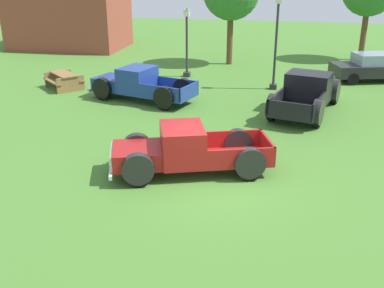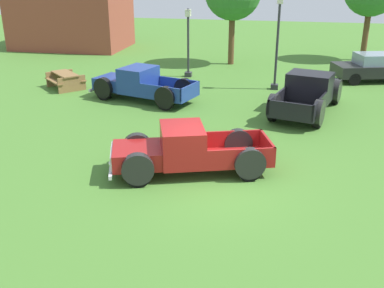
{
  "view_description": "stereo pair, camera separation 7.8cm",
  "coord_description": "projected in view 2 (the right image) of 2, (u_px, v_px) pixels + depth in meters",
  "views": [
    {
      "loc": [
        1.62,
        -11.67,
        5.89
      ],
      "look_at": [
        -0.8,
        0.66,
        0.9
      ],
      "focal_mm": 42.83,
      "sensor_mm": 36.0,
      "label": 1
    },
    {
      "loc": [
        1.69,
        -11.65,
        5.89
      ],
      "look_at": [
        -0.8,
        0.66,
        0.9
      ],
      "focal_mm": 42.83,
      "sensor_mm": 36.0,
      "label": 2
    }
  ],
  "objects": [
    {
      "name": "picnic_table",
      "position": [
        65.0,
        79.0,
        22.83
      ],
      "size": [
        2.33,
        2.31,
        0.78
      ],
      "color": "olive",
      "rests_on": "ground_plane"
    },
    {
      "name": "sedan_distant_a",
      "position": [
        377.0,
        67.0,
        24.14
      ],
      "size": [
        4.71,
        2.95,
        1.46
      ],
      "color": "black",
      "rests_on": "ground_plane"
    },
    {
      "name": "lamp_post_far",
      "position": [
        277.0,
        41.0,
        21.99
      ],
      "size": [
        0.36,
        0.36,
        4.53
      ],
      "color": "#2D2D33",
      "rests_on": "ground_plane"
    },
    {
      "name": "brick_pavilion",
      "position": [
        72.0,
        20.0,
        33.46
      ],
      "size": [
        7.86,
        5.21,
        3.9
      ],
      "color": "brown",
      "rests_on": "ground_plane"
    },
    {
      "name": "lamp_post_near",
      "position": [
        188.0,
        41.0,
        24.69
      ],
      "size": [
        0.36,
        0.36,
        3.67
      ],
      "color": "#2D2D33",
      "rests_on": "ground_plane"
    },
    {
      "name": "pickup_truck_behind_left",
      "position": [
        309.0,
        92.0,
        19.38
      ],
      "size": [
        3.25,
        5.59,
        1.62
      ],
      "color": "black",
      "rests_on": "ground_plane"
    },
    {
      "name": "ground_plane",
      "position": [
        215.0,
        184.0,
        13.1
      ],
      "size": [
        80.0,
        80.0,
        0.0
      ],
      "primitive_type": "plane",
      "color": "#477A2D"
    },
    {
      "name": "pickup_truck_behind_right",
      "position": [
        138.0,
        84.0,
        20.89
      ],
      "size": [
        5.23,
        3.14,
        1.51
      ],
      "color": "navy",
      "rests_on": "ground_plane"
    },
    {
      "name": "pickup_truck_foreground",
      "position": [
        180.0,
        151.0,
        13.55
      ],
      "size": [
        5.05,
        3.11,
        1.46
      ],
      "color": "maroon",
      "rests_on": "ground_plane"
    }
  ]
}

